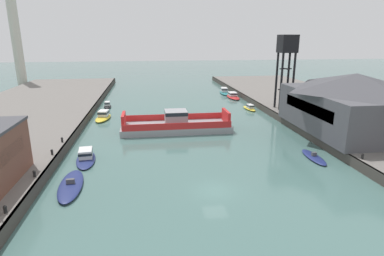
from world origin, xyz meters
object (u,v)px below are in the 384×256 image
moored_boat_mid_left (86,156)px  moored_boat_far_right (103,116)px  moored_boat_upstream_a (107,105)px  crane_tower (287,51)px  moored_boat_far_left (250,108)px  moored_boat_near_left (314,157)px  smokestack_distant_b (14,22)px  warehouse_shed (353,102)px  moored_boat_near_right (71,185)px  chain_ferry (176,124)px  moored_boat_mid_right (233,96)px  moored_boat_upstream_b (224,91)px

moored_boat_mid_left → moored_boat_far_right: 22.45m
moored_boat_upstream_a → crane_tower: (37.18, -12.38, 12.41)m
moored_boat_mid_left → moored_boat_far_left: size_ratio=1.26×
moored_boat_far_left → moored_boat_near_left: bearing=-91.8°
smokestack_distant_b → warehouse_shed: bearing=-43.9°
warehouse_shed → moored_boat_upstream_a: bearing=145.0°
moored_boat_near_right → smokestack_distant_b: bearing=112.0°
chain_ferry → smokestack_distant_b: (-47.36, 64.23, 19.61)m
crane_tower → smokestack_distant_b: size_ratio=0.38×
chain_ferry → moored_boat_near_right: chain_ferry is taller
moored_boat_mid_left → moored_boat_mid_right: 51.54m
moored_boat_far_left → moored_boat_upstream_a: 32.60m
moored_boat_near_left → moored_boat_upstream_b: (0.49, 52.33, 0.41)m
moored_boat_mid_right → moored_boat_upstream_b: moored_boat_upstream_b is taller
moored_boat_far_left → moored_boat_upstream_b: bearing=91.1°
chain_ferry → moored_boat_far_left: 22.92m
moored_boat_mid_left → warehouse_shed: 40.98m
chain_ferry → moored_boat_near_right: 24.16m
moored_boat_upstream_a → warehouse_shed: bearing=-35.0°
moored_boat_mid_right → moored_boat_far_right: bearing=-149.4°
moored_boat_near_left → smokestack_distant_b: (-64.33, 80.08, 20.49)m
moored_boat_near_left → warehouse_shed: size_ratio=0.29×
moored_boat_near_left → moored_boat_near_right: 30.53m
moored_boat_mid_right → warehouse_shed: 38.24m
warehouse_shed → moored_boat_near_right: bearing=-163.0°
chain_ferry → moored_boat_mid_left: chain_ferry is taller
moored_boat_far_left → moored_boat_mid_right: bearing=89.6°
moored_boat_mid_right → moored_boat_near_left: bearing=-91.3°
moored_boat_mid_left → moored_boat_upstream_b: size_ratio=0.85×
moored_boat_near_left → smokestack_distant_b: smokestack_distant_b is taller
chain_ferry → moored_boat_far_left: (17.90, 14.31, -0.63)m
moored_boat_near_left → moored_boat_near_right: (-30.22, -4.33, 0.04)m
chain_ferry → crane_tower: 27.51m
moored_boat_far_left → crane_tower: size_ratio=0.38×
chain_ferry → moored_boat_far_left: size_ratio=3.29×
moored_boat_upstream_b → moored_boat_near_left: bearing=-90.5°
moored_boat_far_right → smokestack_distant_b: 66.80m
warehouse_shed → smokestack_distant_b: (-74.72, 72.01, 14.89)m
moored_boat_mid_right → crane_tower: bearing=-75.5°
chain_ferry → moored_boat_upstream_a: (-13.97, 21.20, -0.56)m
moored_boat_near_right → smokestack_distant_b: (-34.11, 84.41, 20.45)m
moored_boat_near_left → crane_tower: 28.46m
chain_ferry → moored_boat_near_right: (-13.25, -20.18, -0.84)m
chain_ferry → crane_tower: (23.21, 8.83, 11.86)m
moored_boat_far_right → smokestack_distant_b: (-33.82, 53.99, 20.08)m
moored_boat_near_left → moored_boat_near_right: bearing=-171.8°
moored_boat_upstream_a → moored_boat_upstream_b: 34.95m
moored_boat_near_left → moored_boat_mid_left: 30.24m
moored_boat_near_left → moored_boat_far_right: 40.15m
moored_boat_near_left → moored_boat_far_right: bearing=139.5°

